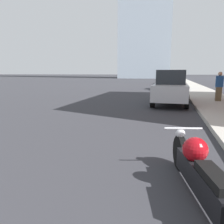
{
  "coord_description": "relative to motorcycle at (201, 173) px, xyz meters",
  "views": [
    {
      "loc": [
        3.73,
        1.51,
        1.67
      ],
      "look_at": [
        2.15,
        7.58,
        0.54
      ],
      "focal_mm": 35.0,
      "sensor_mm": 36.0,
      "label": 1
    }
  ],
  "objects": [
    {
      "name": "parked_car_red",
      "position": [
        -0.51,
        30.49,
        0.43
      ],
      "size": [
        2.1,
        4.2,
        1.59
      ],
      "rotation": [
        0.0,
        0.0,
        -0.05
      ],
      "color": "red",
      "rests_on": "ground_plane"
    },
    {
      "name": "parked_car_silver",
      "position": [
        -0.37,
        9.13,
        0.51
      ],
      "size": [
        1.86,
        4.47,
        1.8
      ],
      "rotation": [
        0.0,
        0.0,
        -0.03
      ],
      "color": "#BCBCC1",
      "rests_on": "ground_plane"
    },
    {
      "name": "parked_car_blue",
      "position": [
        -0.35,
        19.85,
        0.46
      ],
      "size": [
        2.06,
        4.1,
        1.67
      ],
      "rotation": [
        0.0,
        0.0,
        -0.04
      ],
      "color": "#1E3899",
      "rests_on": "ground_plane"
    },
    {
      "name": "pedestrian",
      "position": [
        2.16,
        10.04,
        0.56
      ],
      "size": [
        0.36,
        0.22,
        1.57
      ],
      "color": "brown",
      "rests_on": "sidewalk"
    },
    {
      "name": "parked_car_black",
      "position": [
        -0.24,
        52.88,
        0.44
      ],
      "size": [
        2.1,
        4.64,
        1.64
      ],
      "rotation": [
        0.0,
        0.0,
        -0.06
      ],
      "color": "black",
      "rests_on": "ground_plane"
    },
    {
      "name": "motorcycle",
      "position": [
        0.0,
        0.0,
        0.0
      ],
      "size": [
        0.86,
        2.58,
        0.78
      ],
      "rotation": [
        0.0,
        0.0,
        0.23
      ],
      "color": "black",
      "rests_on": "ground_plane"
    },
    {
      "name": "sidewalk",
      "position": [
        2.09,
        35.62,
        -0.31
      ],
      "size": [
        2.66,
        240.0,
        0.15
      ],
      "color": "#B2ADA3",
      "rests_on": "ground_plane"
    },
    {
      "name": "parked_car_green",
      "position": [
        -0.33,
        42.44,
        0.46
      ],
      "size": [
        2.09,
        4.19,
        1.7
      ],
      "rotation": [
        0.0,
        0.0,
        0.04
      ],
      "color": "#1E6B33",
      "rests_on": "ground_plane"
    }
  ]
}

